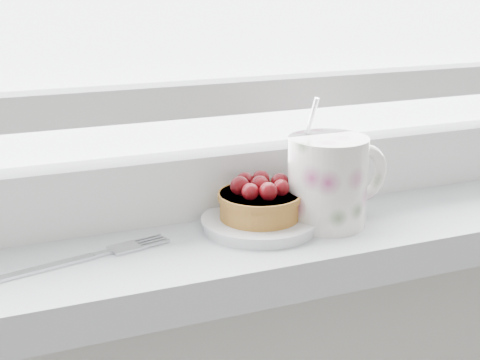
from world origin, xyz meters
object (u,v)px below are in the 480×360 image
saucer (259,223)px  fork (77,260)px  raspberry_tart (260,200)px  floral_mug (330,179)px

saucer → fork: bearing=-176.3°
raspberry_tart → fork: bearing=-176.3°
saucer → fork: saucer is taller
saucer → raspberry_tart: (0.00, 0.00, 0.03)m
saucer → floral_mug: (0.07, -0.01, 0.04)m
raspberry_tart → floral_mug: bearing=-11.1°
saucer → fork: size_ratio=0.67×
raspberry_tart → fork: raspberry_tart is taller
floral_mug → raspberry_tart: bearing=168.9°
floral_mug → saucer: bearing=169.0°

